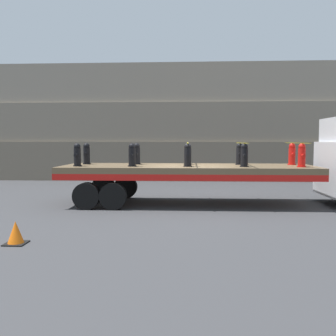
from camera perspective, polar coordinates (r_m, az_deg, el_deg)
ground_plane at (r=12.80m, az=3.00°, el=-5.50°), size 120.00×120.00×0.00m
rock_cliff at (r=21.43m, az=3.09°, el=6.84°), size 60.00×3.30×6.31m
flatbed_trailer at (r=12.67m, az=1.00°, el=-0.67°), size 8.43×2.65×1.32m
fire_hydrant_black_near_0 at (r=12.60m, az=-13.65°, el=1.92°), size 0.29×0.49×0.76m
fire_hydrant_black_far_0 at (r=13.68m, az=-12.30°, el=2.11°), size 0.29×0.49×0.76m
fire_hydrant_black_near_1 at (r=12.21m, az=-5.50°, el=1.95°), size 0.29×0.49×0.76m
fire_hydrant_black_far_1 at (r=13.32m, az=-4.77°, el=2.14°), size 0.29×0.49×0.76m
fire_hydrant_black_near_2 at (r=12.07m, az=3.02°, el=1.94°), size 0.29×0.49×0.76m
fire_hydrant_black_far_2 at (r=13.19m, az=3.03°, el=2.13°), size 0.29×0.49×0.76m
fire_hydrant_black_near_3 at (r=12.20m, az=11.54°, el=1.89°), size 0.29×0.49×0.76m
fire_hydrant_black_far_3 at (r=13.31m, az=10.84°, el=2.08°), size 0.29×0.49×0.76m
fire_hydrant_red_near_4 at (r=12.59m, az=19.71°, el=1.79°), size 0.29×0.49×0.76m
fire_hydrant_red_far_4 at (r=13.67m, az=18.37°, el=1.99°), size 0.29×0.49×0.76m
cargo_strap_rear at (r=12.62m, az=3.03°, el=3.84°), size 0.05×2.75×0.01m
cargo_strap_middle at (r=12.75m, az=11.20°, el=3.77°), size 0.05×2.75×0.01m
cargo_strap_front at (r=13.12m, az=19.05°, el=3.63°), size 0.05×2.75×0.01m
traffic_cone at (r=8.50m, az=-22.20°, el=-9.15°), size 0.43×0.43×0.48m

